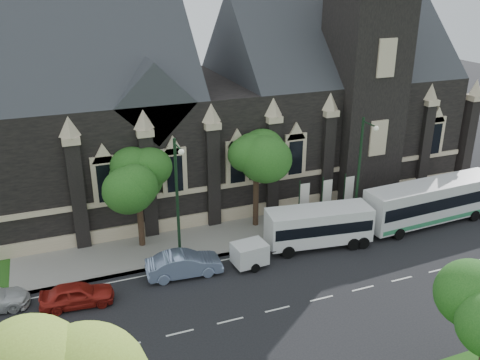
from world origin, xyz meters
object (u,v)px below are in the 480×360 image
banner_flag_left (303,200)px  banner_flag_center (325,196)px  street_lamp_mid (178,196)px  banner_flag_right (347,192)px  tree_walk_right (258,156)px  car_far_red (77,294)px  tree_walk_left (139,172)px  tour_coach (432,201)px  shuttle_bus (319,225)px  street_lamp_near (361,169)px  sedan (184,264)px  box_trailer (250,254)px

banner_flag_left → banner_flag_center: same height
street_lamp_mid → banner_flag_right: 14.67m
tree_walk_right → car_far_red: size_ratio=1.80×
tree_walk_left → tour_coach: (22.07, -4.70, -3.86)m
shuttle_bus → street_lamp_near: bearing=23.6°
tour_coach → shuttle_bus: bearing=177.2°
shuttle_bus → sedan: (-10.22, -0.31, -0.87)m
shuttle_bus → box_trailer: 5.88m
banner_flag_center → tour_coach: size_ratio=0.34×
tree_walk_right → car_far_red: tree_walk_right is taller
sedan → banner_flag_center: bearing=-71.1°
street_lamp_mid → car_far_red: size_ratio=2.08×
tour_coach → tree_walk_right: bearing=157.2°
street_lamp_mid → car_far_red: 8.61m
banner_flag_left → banner_flag_center: (2.00, 0.00, 0.00)m
tree_walk_left → street_lamp_mid: street_lamp_mid is taller
tree_walk_left → street_lamp_mid: 4.08m
tour_coach → box_trailer: tour_coach is taller
street_lamp_mid → banner_flag_center: 12.73m
tree_walk_right → shuttle_bus: bearing=-59.0°
tree_walk_left → box_trailer: (6.09, -5.59, -4.75)m
street_lamp_mid → tree_walk_left: bearing=116.5°
tree_walk_left → street_lamp_mid: (1.80, -3.61, -0.62)m
shuttle_bus → car_far_red: 17.18m
tree_walk_left → tree_walk_right: bearing=0.1°
shuttle_bus → car_far_red: bearing=-168.3°
banner_flag_left → sedan: (-10.44, -3.34, -1.56)m
street_lamp_near → banner_flag_left: size_ratio=2.25×
street_lamp_mid → tree_walk_right: bearing=26.6°
tree_walk_left → sedan: (1.64, -5.04, -4.91)m
street_lamp_near → banner_flag_left: 4.99m
street_lamp_mid → box_trailer: bearing=-24.7°
banner_flag_right → sedan: size_ratio=0.80×
tree_walk_right → box_trailer: size_ratio=2.37×
tree_walk_left → street_lamp_near: (15.80, -3.61, -0.62)m
tree_walk_left → car_far_red: 9.37m
box_trailer → sedan: box_trailer is taller
street_lamp_near → banner_flag_right: 3.34m
tour_coach → banner_flag_right: bearing=150.4°
tree_walk_left → sedan: tree_walk_left is taller
tree_walk_right → tree_walk_left: bearing=-179.9°
banner_flag_left → shuttle_bus: banner_flag_left is taller
banner_flag_center → shuttle_bus: bearing=-126.2°
tour_coach → shuttle_bus: (-10.20, -0.03, -0.18)m
tree_walk_left → banner_flag_center: (14.08, -1.70, -3.35)m
banner_flag_center → car_far_red: size_ratio=0.93×
tree_walk_right → sedan: size_ratio=1.56×
banner_flag_center → sedan: bearing=-165.0°
banner_flag_left → tour_coach: size_ratio=0.34×
street_lamp_near → tour_coach: street_lamp_near is taller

